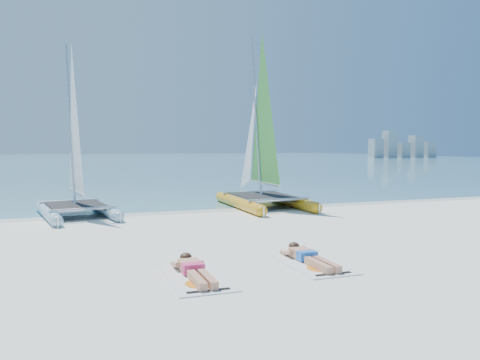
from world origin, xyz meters
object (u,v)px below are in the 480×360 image
object	(u,v)px
sunbather_a	(194,269)
towel_b	(313,264)
towel_a	(197,278)
catamaran_blue	(75,162)
sunbather_b	(308,256)
catamaran_yellow	(259,149)

from	to	relation	value
sunbather_a	towel_b	distance (m)	2.32
towel_a	sunbather_a	distance (m)	0.22
catamaran_blue	sunbather_a	bearing A→B (deg)	-86.82
towel_a	sunbather_b	world-z (taller)	sunbather_b
catamaran_yellow	towel_a	bearing A→B (deg)	-118.03
towel_a	towel_b	world-z (taller)	same
sunbather_a	towel_b	bearing A→B (deg)	-0.16
towel_a	catamaran_yellow	bearing A→B (deg)	62.08
catamaran_yellow	sunbather_a	xyz separation A→B (m)	(-4.65, -8.58, -2.01)
sunbather_b	sunbather_a	bearing A→B (deg)	-175.43
catamaran_yellow	catamaran_blue	bearing A→B (deg)	-176.17
catamaran_yellow	sunbather_b	world-z (taller)	catamaran_yellow
catamaran_blue	towel_b	bearing A→B (deg)	-72.56
catamaran_yellow	sunbather_a	bearing A→B (deg)	-118.56
sunbather_a	sunbather_b	bearing A→B (deg)	4.57
towel_a	sunbather_a	bearing A→B (deg)	90.00
towel_a	sunbather_a	xyz separation A→B (m)	(0.00, 0.19, 0.11)
catamaran_blue	sunbather_b	size ratio (longest dim) A/B	3.40
sunbather_b	towel_b	bearing A→B (deg)	-90.00
towel_b	sunbather_b	distance (m)	0.22
catamaran_blue	sunbather_a	xyz separation A→B (m)	(1.90, -8.12, -1.63)
catamaran_yellow	towel_a	world-z (taller)	catamaran_yellow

